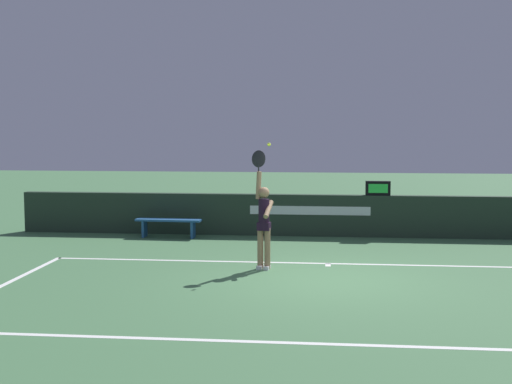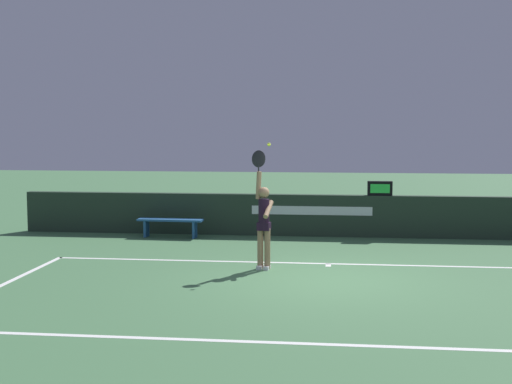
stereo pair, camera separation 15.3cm
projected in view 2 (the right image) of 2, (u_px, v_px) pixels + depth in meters
The scene contains 7 objects.
ground_plane at pixel (327, 280), 12.93m from camera, with size 60.00×60.00×0.00m, color #437248.
court_lines at pixel (327, 295), 11.79m from camera, with size 11.72×5.50×0.00m.
back_wall at pixel (330, 216), 17.99m from camera, with size 16.29×0.25×1.08m.
speed_display at pixel (380, 188), 17.78m from camera, with size 0.63×0.16×0.37m.
tennis_player at pixel (264, 220), 13.83m from camera, with size 0.45×0.48×2.38m.
tennis_ball at pixel (269, 144), 13.65m from camera, with size 0.07×0.07×0.07m.
courtside_bench_near at pixel (170, 223), 17.83m from camera, with size 1.70×0.43×0.48m.
Camera 2 is at (0.13, -12.79, 2.85)m, focal length 48.89 mm.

